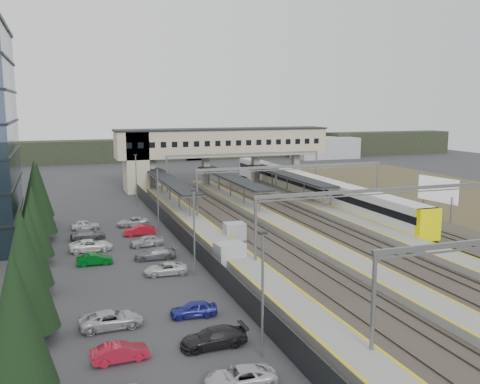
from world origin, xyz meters
name	(u,v)px	position (x,y,z in m)	size (l,w,h in m)	color
ground	(247,247)	(0.00, 0.00, 0.00)	(220.00, 220.00, 0.00)	#2B2B2D
conifer_row	(32,226)	(-22.00, -3.86, 4.84)	(4.42, 49.82, 9.50)	black
car_park	(135,269)	(-13.24, -6.10, 0.61)	(10.55, 44.66, 1.29)	#97989B
lampposts	(173,211)	(-8.00, 1.25, 4.34)	(0.50, 53.25, 8.07)	slate
fence	(179,232)	(-6.50, 5.00, 1.00)	(0.08, 90.00, 2.00)	#26282B
relay_cabin_near	(230,254)	(-3.97, -6.11, 1.14)	(2.97, 2.33, 2.29)	#9B9DA0
relay_cabin_far	(234,232)	(-0.49, 2.80, 1.07)	(2.43, 2.06, 2.14)	#9B9DA0
rail_corridor	(303,228)	(9.34, 5.00, 0.29)	(34.00, 90.00, 0.92)	#332E28
canopies	(231,178)	(7.00, 27.00, 3.92)	(23.10, 30.00, 3.28)	black
footbridge	(209,146)	(7.70, 42.00, 7.93)	(40.40, 6.40, 11.20)	tan
gantries	(331,184)	(12.00, 3.00, 6.00)	(28.40, 62.28, 7.17)	slate
train	(309,187)	(20.00, 24.83, 2.11)	(2.95, 61.68, 3.72)	silver
billboard	(438,191)	(29.59, 4.89, 3.95)	(1.33, 6.61, 5.81)	slate
treeline_far	(215,149)	(23.81, 92.28, 2.95)	(170.00, 19.00, 7.00)	black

